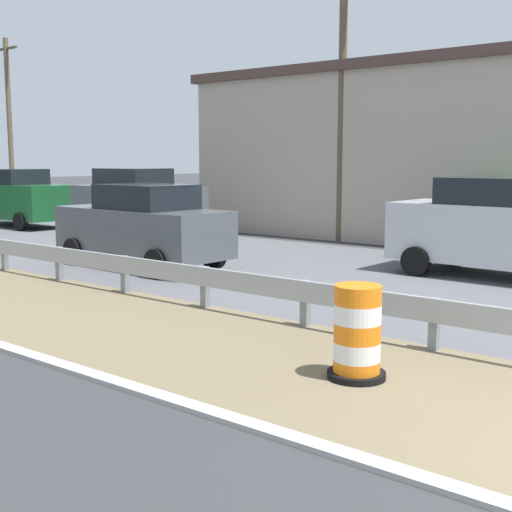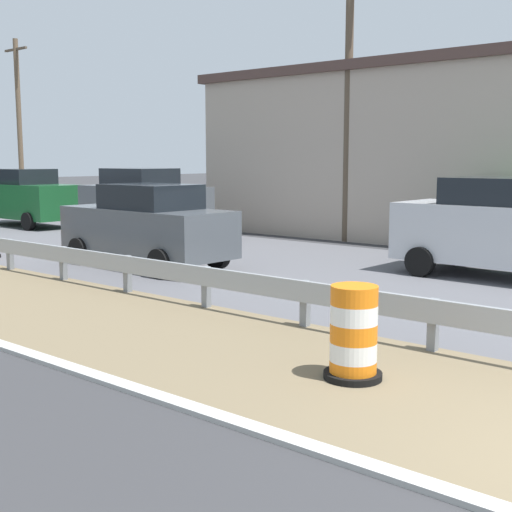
{
  "view_description": "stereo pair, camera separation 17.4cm",
  "coord_description": "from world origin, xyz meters",
  "views": [
    {
      "loc": [
        -6.01,
        -0.65,
        2.51
      ],
      "look_at": [
        1.91,
        5.73,
        1.05
      ],
      "focal_mm": 47.67,
      "sensor_mm": 36.0,
      "label": 1
    },
    {
      "loc": [
        -5.9,
        -0.78,
        2.51
      ],
      "look_at": [
        1.91,
        5.73,
        1.05
      ],
      "focal_mm": 47.67,
      "sensor_mm": 36.0,
      "label": 2
    }
  ],
  "objects": [
    {
      "name": "car_distant_a",
      "position": [
        8.12,
        22.07,
        1.06
      ],
      "size": [
        2.05,
        4.51,
        2.13
      ],
      "rotation": [
        0.0,
        0.0,
        -1.58
      ],
      "color": "#195128",
      "rests_on": "ground"
    },
    {
      "name": "utility_pole_mid",
      "position": [
        12.63,
        29.77,
        4.27
      ],
      "size": [
        0.24,
        1.8,
        8.22
      ],
      "color": "brown",
      "rests_on": "ground"
    },
    {
      "name": "car_trailing_far_lane",
      "position": [
        4.53,
        11.21,
        0.97
      ],
      "size": [
        2.03,
        4.53,
        1.93
      ],
      "rotation": [
        0.0,
        0.0,
        1.54
      ],
      "color": "#4C5156",
      "rests_on": "ground"
    },
    {
      "name": "traffic_barrel_nearest",
      "position": [
        0.6,
        3.19,
        0.49
      ],
      "size": [
        0.68,
        0.68,
        1.09
      ],
      "color": "orange",
      "rests_on": "ground"
    },
    {
      "name": "utility_pole_near",
      "position": [
        11.67,
        10.3,
        4.17
      ],
      "size": [
        0.24,
        1.8,
        8.03
      ],
      "color": "brown",
      "rests_on": "ground"
    },
    {
      "name": "car_distant_c",
      "position": [
        8.29,
        4.22,
        1.06
      ],
      "size": [
        2.19,
        4.64,
        2.12
      ],
      "rotation": [
        0.0,
        0.0,
        -1.6
      ],
      "color": "silver",
      "rests_on": "ground"
    },
    {
      "name": "car_trailing_near_lane",
      "position": [
        8.44,
        15.87,
        1.1
      ],
      "size": [
        2.05,
        4.6,
        2.2
      ],
      "rotation": [
        0.0,
        0.0,
        -1.59
      ],
      "color": "#4C5156",
      "rests_on": "ground"
    },
    {
      "name": "bush_roadside",
      "position": [
        11.35,
        5.24,
        1.0
      ],
      "size": [
        3.37,
        3.37,
        2.0
      ],
      "primitive_type": "ellipsoid",
      "color": "#1E4C23",
      "rests_on": "ground"
    },
    {
      "name": "roadside_shop_near",
      "position": [
        15.11,
        10.28,
        2.71
      ],
      "size": [
        7.31,
        12.14,
        5.39
      ],
      "color": "#AD9E8E",
      "rests_on": "ground"
    }
  ]
}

